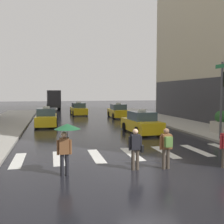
% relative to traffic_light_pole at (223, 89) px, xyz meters
% --- Properties ---
extents(ground_plane, '(160.00, 160.00, 0.00)m').
position_rel_traffic_light_pole_xyz_m(ground_plane, '(-6.60, -5.05, -3.26)').
color(ground_plane, black).
extents(crosswalk_markings, '(11.30, 2.80, 0.01)m').
position_rel_traffic_light_pole_xyz_m(crosswalk_markings, '(-6.60, -2.05, -3.25)').
color(crosswalk_markings, silver).
rests_on(crosswalk_markings, ground).
extents(traffic_light_pole, '(0.44, 0.84, 4.80)m').
position_rel_traffic_light_pole_xyz_m(traffic_light_pole, '(0.00, 0.00, 0.00)').
color(traffic_light_pole, '#47474C').
rests_on(traffic_light_pole, curb_right).
extents(taxi_lead, '(2.10, 4.62, 1.80)m').
position_rel_traffic_light_pole_xyz_m(taxi_lead, '(-3.84, 4.31, -2.53)').
color(taxi_lead, yellow).
rests_on(taxi_lead, ground).
extents(taxi_second, '(2.02, 4.58, 1.80)m').
position_rel_traffic_light_pole_xyz_m(taxi_second, '(-10.91, 10.02, -2.53)').
color(taxi_second, yellow).
rests_on(taxi_second, ground).
extents(taxi_third, '(1.99, 4.57, 1.80)m').
position_rel_traffic_light_pole_xyz_m(taxi_third, '(-2.57, 16.20, -2.53)').
color(taxi_third, yellow).
rests_on(taxi_third, ground).
extents(taxi_fourth, '(2.06, 4.60, 1.80)m').
position_rel_traffic_light_pole_xyz_m(taxi_fourth, '(-6.88, 20.77, -2.53)').
color(taxi_fourth, yellow).
rests_on(taxi_fourth, ground).
extents(box_truck, '(2.46, 7.60, 3.35)m').
position_rel_traffic_light_pole_xyz_m(box_truck, '(-10.02, 33.50, -1.41)').
color(box_truck, '#2D2D2D').
rests_on(box_truck, ground).
extents(pedestrian_with_umbrella, '(0.96, 0.96, 1.94)m').
position_rel_traffic_light_pole_xyz_m(pedestrian_with_umbrella, '(-9.98, -4.74, -1.74)').
color(pedestrian_with_umbrella, black).
rests_on(pedestrian_with_umbrella, ground).
extents(pedestrian_with_backpack, '(0.55, 0.43, 1.65)m').
position_rel_traffic_light_pole_xyz_m(pedestrian_with_backpack, '(-6.03, -4.82, -2.29)').
color(pedestrian_with_backpack, '#473D33').
rests_on(pedestrian_with_backpack, ground).
extents(pedestrian_with_handbag, '(0.60, 0.24, 1.65)m').
position_rel_traffic_light_pole_xyz_m(pedestrian_with_handbag, '(-7.27, -4.64, -2.32)').
color(pedestrian_with_handbag, '#473D33').
rests_on(pedestrian_with_handbag, ground).
extents(planter_near_corner, '(1.10, 1.10, 1.60)m').
position_rel_traffic_light_pole_xyz_m(planter_near_corner, '(1.50, 2.17, -2.38)').
color(planter_near_corner, '#A8A399').
rests_on(planter_near_corner, curb_right).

